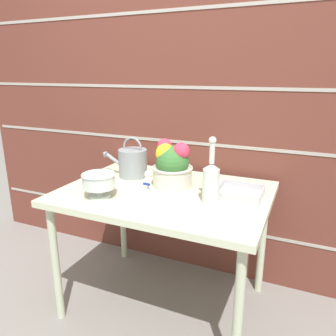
{
  "coord_description": "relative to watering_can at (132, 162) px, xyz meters",
  "views": [
    {
      "loc": [
        0.71,
        -1.56,
        1.38
      ],
      "look_at": [
        0.0,
        0.04,
        0.86
      ],
      "focal_mm": 35.0,
      "sensor_mm": 36.0,
      "label": 1
    }
  ],
  "objects": [
    {
      "name": "ground_plane",
      "position": [
        0.29,
        -0.16,
        -0.83
      ],
      "size": [
        12.0,
        12.0,
        0.0
      ],
      "primitive_type": "plane",
      "color": "gray"
    },
    {
      "name": "brick_wall",
      "position": [
        0.29,
        0.34,
        0.27
      ],
      "size": [
        3.6,
        0.08,
        2.2
      ],
      "color": "brown",
      "rests_on": "ground_plane"
    },
    {
      "name": "patio_table",
      "position": [
        0.29,
        -0.16,
        -0.16
      ],
      "size": [
        1.14,
        0.83,
        0.74
      ],
      "color": "beige",
      "rests_on": "ground_plane"
    },
    {
      "name": "watering_can",
      "position": [
        0.0,
        0.0,
        0.0
      ],
      "size": [
        0.32,
        0.18,
        0.25
      ],
      "color": "gray",
      "rests_on": "patio_table"
    },
    {
      "name": "crystal_pedestal_bowl",
      "position": [
        0.02,
        -0.38,
        -0.01
      ],
      "size": [
        0.18,
        0.18,
        0.13
      ],
      "color": "silver",
      "rests_on": "patio_table"
    },
    {
      "name": "flower_planter",
      "position": [
        0.3,
        -0.07,
        0.03
      ],
      "size": [
        0.24,
        0.24,
        0.27
      ],
      "color": "beige",
      "rests_on": "patio_table"
    },
    {
      "name": "glass_decanter",
      "position": [
        0.57,
        -0.22,
        0.03
      ],
      "size": [
        0.08,
        0.08,
        0.34
      ],
      "color": "silver",
      "rests_on": "patio_table"
    },
    {
      "name": "figurine_vase",
      "position": [
        0.31,
        -0.38,
        -0.02
      ],
      "size": [
        0.07,
        0.07,
        0.18
      ],
      "color": "white",
      "rests_on": "patio_table"
    },
    {
      "name": "wire_tray",
      "position": [
        0.69,
        -0.07,
        -0.08
      ],
      "size": [
        0.24,
        0.23,
        0.04
      ],
      "color": "#B7B7BC",
      "rests_on": "patio_table"
    }
  ]
}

